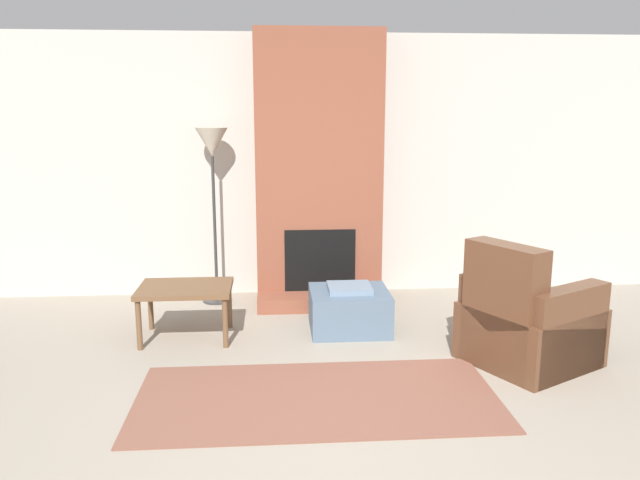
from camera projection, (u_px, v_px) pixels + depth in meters
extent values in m
plane|color=gray|center=(359.00, 464.00, 3.33)|extent=(24.00, 24.00, 0.00)
cube|color=#BCB7AD|center=(316.00, 166.00, 6.30)|extent=(7.14, 0.06, 2.60)
cube|color=brown|center=(318.00, 169.00, 6.06)|extent=(1.21, 0.45, 2.60)
cube|color=brown|center=(321.00, 302.00, 5.94)|extent=(1.21, 0.30, 0.14)
cube|color=black|center=(320.00, 260.00, 6.01)|extent=(0.68, 0.02, 0.60)
cube|color=slate|center=(349.00, 310.00, 5.35)|extent=(0.67, 0.60, 0.35)
cube|color=slate|center=(349.00, 288.00, 5.31)|extent=(0.37, 0.33, 0.05)
cube|color=brown|center=(529.00, 334.00, 4.66)|extent=(1.09, 1.07, 0.44)
cube|color=brown|center=(503.00, 309.00, 4.44)|extent=(0.47, 0.63, 0.94)
cube|color=brown|center=(566.00, 332.00, 4.38)|extent=(0.73, 0.50, 0.65)
cube|color=brown|center=(499.00, 310.00, 4.89)|extent=(0.73, 0.50, 0.65)
cube|color=brown|center=(185.00, 289.00, 5.10)|extent=(0.75, 0.56, 0.04)
cylinder|color=brown|center=(139.00, 325.00, 4.89)|extent=(0.04, 0.04, 0.41)
cylinder|color=brown|center=(225.00, 323.00, 4.94)|extent=(0.04, 0.04, 0.41)
cylinder|color=brown|center=(151.00, 307.00, 5.36)|extent=(0.04, 0.04, 0.41)
cylinder|color=brown|center=(229.00, 305.00, 5.41)|extent=(0.04, 0.04, 0.41)
cylinder|color=#333333|center=(217.00, 300.00, 6.19)|extent=(0.28, 0.28, 0.02)
cylinder|color=#333333|center=(215.00, 230.00, 6.05)|extent=(0.03, 0.03, 1.41)
cone|color=beige|center=(212.00, 142.00, 5.87)|extent=(0.31, 0.31, 0.27)
cube|color=brown|center=(317.00, 398.00, 4.09)|extent=(2.37, 1.13, 0.01)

